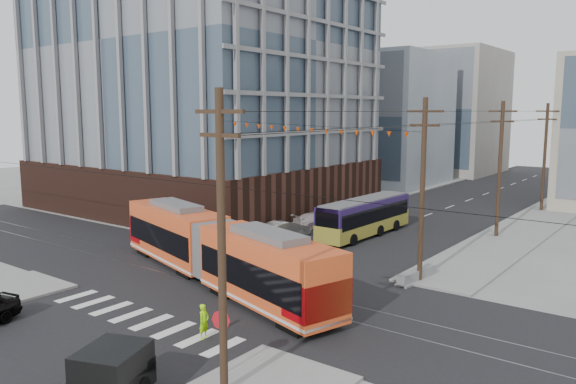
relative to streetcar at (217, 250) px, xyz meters
The scene contains 14 objects.
ground 4.27m from the streetcar, 71.92° to the right, with size 160.00×160.00×0.00m, color slate.
office_building 31.02m from the streetcar, 137.02° to the left, with size 30.00×25.00×28.60m, color #381E16.
bg_bldg_nw_near 51.41m from the streetcar, 108.11° to the left, with size 18.00×16.00×18.00m, color #8C99A5.
bg_bldg_nw_far 70.06m from the streetcar, 100.62° to the left, with size 16.00×18.00×20.00m, color gray.
utility_pole_near 14.06m from the streetcar, 44.75° to the right, with size 0.30×0.30×11.00m, color black.
utility_pole_far 53.41m from the streetcar, 79.55° to the left, with size 0.30×0.30×11.00m, color black.
streetcar is the anchor object (origin of this frame).
city_bus 16.70m from the streetcar, 87.61° to the left, with size 2.41×11.14×3.16m, color #261449, non-canonical shape.
parked_car_silver 12.71m from the streetcar, 108.55° to the left, with size 1.50×4.30×1.42m, color #B4B4B4.
parked_car_white 17.54m from the streetcar, 104.01° to the left, with size 1.84×4.53×1.31m, color beige.
parked_car_grey 21.35m from the streetcar, 103.19° to the left, with size 2.38×5.16×1.44m, color #535458.
pedestrian 8.46m from the streetcar, 49.80° to the right, with size 0.58×0.38×1.60m, color #9FFF09.
stop_sign 12.38m from the streetcar, 44.98° to the right, with size 0.78×0.78×2.56m, color red, non-canonical shape.
jersey_barrier 12.18m from the streetcar, 38.28° to the left, with size 0.80×3.57×0.71m, color slate.
Camera 1 is at (21.86, -19.86, 10.22)m, focal length 35.00 mm.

